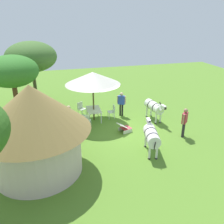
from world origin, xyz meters
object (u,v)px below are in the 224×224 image
acacia_tree_far_lawn (12,72)px  standing_watcher (185,120)px  shade_umbrella (93,78)px  zebra_by_umbrella (154,107)px  acacia_tree_right_background (31,57)px  guest_behind_table (121,102)px  patio_dining_table (94,110)px  guest_beside_umbrella (69,116)px  thatched_hut (34,126)px  striped_lounge_chair (124,128)px  patio_chair_west_end (81,108)px  zebra_nearest_camera (151,135)px  patio_chair_near_hut (86,120)px  patio_chair_near_lawn (112,111)px

acacia_tree_far_lawn → standing_watcher: bearing=-111.3°
shade_umbrella → zebra_by_umbrella: (-1.11, -3.77, -1.88)m
standing_watcher → acacia_tree_right_background: size_ratio=0.35×
shade_umbrella → standing_watcher: bearing=-129.1°
shade_umbrella → acacia_tree_far_lawn: size_ratio=0.78×
guest_behind_table → acacia_tree_far_lawn: bearing=30.6°
patio_dining_table → guest_beside_umbrella: (-1.09, 1.67, 0.29)m
standing_watcher → zebra_by_umbrella: (2.49, 0.65, -0.10)m
thatched_hut → patio_dining_table: bearing=-35.9°
patio_dining_table → striped_lounge_chair: size_ratio=1.56×
patio_chair_west_end → patio_dining_table: bearing=90.0°
shade_umbrella → zebra_nearest_camera: (-4.62, -1.98, -1.87)m
shade_umbrella → patio_chair_near_hut: bearing=146.6°
striped_lounge_chair → zebra_nearest_camera: size_ratio=0.44×
patio_chair_west_end → zebra_by_umbrella: zebra_by_umbrella is taller
shade_umbrella → striped_lounge_chair: size_ratio=3.70×
striped_lounge_chair → zebra_nearest_camera: 2.60m
guest_beside_umbrella → zebra_nearest_camera: (-3.53, -3.65, -0.00)m
standing_watcher → shade_umbrella: bearing=98.1°
guest_beside_umbrella → standing_watcher: bearing=-160.5°
patio_chair_near_lawn → shade_umbrella: bearing=90.0°
standing_watcher → guest_beside_umbrella: bearing=114.8°
patio_chair_near_lawn → acacia_tree_far_lawn: 6.52m
striped_lounge_chair → zebra_nearest_camera: (-2.45, -0.58, 0.68)m
striped_lounge_chair → zebra_nearest_camera: zebra_nearest_camera is taller
shade_umbrella → striped_lounge_chair: 3.63m
patio_chair_near_lawn → guest_beside_umbrella: size_ratio=0.57×
patio_chair_near_lawn → acacia_tree_right_background: size_ratio=0.19×
guest_beside_umbrella → thatched_hut: bearing=106.4°
patio_chair_near_hut → acacia_tree_right_background: size_ratio=0.19×
standing_watcher → acacia_tree_far_lawn: size_ratio=0.39×
zebra_nearest_camera → patio_chair_near_hut: bearing=140.3°
acacia_tree_right_background → thatched_hut: bearing=-178.3°
zebra_by_umbrella → standing_watcher: bearing=97.8°
acacia_tree_far_lawn → thatched_hut: bearing=-165.8°
patio_chair_near_hut → standing_watcher: bearing=6.8°
patio_chair_near_lawn → patio_dining_table: bearing=90.0°
thatched_hut → patio_chair_near_hut: thatched_hut is taller
patio_chair_near_hut → guest_behind_table: 2.94m
standing_watcher → striped_lounge_chair: size_ratio=1.83×
shade_umbrella → zebra_nearest_camera: size_ratio=1.62×
shade_umbrella → guest_behind_table: size_ratio=2.08×
thatched_hut → acacia_tree_far_lawn: 4.91m
patio_chair_near_lawn → thatched_hut: bearing=137.1°
patio_dining_table → acacia_tree_far_lawn: size_ratio=0.33×
zebra_nearest_camera → zebra_by_umbrella: size_ratio=0.98×
striped_lounge_chair → acacia_tree_far_lawn: (2.08, 5.95, 3.26)m
zebra_by_umbrella → acacia_tree_far_lawn: size_ratio=0.49×
striped_lounge_chair → acacia_tree_far_lawn: 7.09m
patio_chair_near_hut → patio_chair_near_lawn: size_ratio=1.00×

